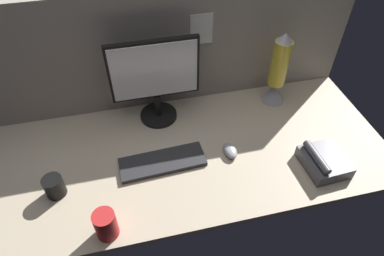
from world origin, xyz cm
name	(u,v)px	position (x,y,z in cm)	size (l,w,h in cm)	color
ground_plane	(188,151)	(0.00, 0.00, -1.50)	(180.00, 80.00, 3.00)	tan
cubicle_wall_back	(170,49)	(0.02, 37.50, 29.45)	(180.00, 5.50, 58.88)	gray
monitor	(155,78)	(-9.43, 25.13, 23.15)	(40.85, 18.00, 41.98)	black
keyboard	(163,162)	(-12.68, -5.77, 1.00)	(37.00, 13.00, 2.00)	#262628
mouse	(230,151)	(17.66, -6.82, 1.70)	(5.60, 9.60, 3.40)	#99999E
mug_black_travel	(54,186)	(-56.64, -11.17, 4.50)	(7.83, 7.83, 9.00)	black
mug_red_plastic	(106,225)	(-37.51, -33.53, 5.93)	(8.14, 8.14, 11.86)	red
lava_lamp	(277,74)	(50.88, 23.82, 16.14)	(11.76, 11.76, 38.48)	#A5A5AD
desk_phone	(323,161)	(54.06, -23.02, 3.19)	(18.01, 19.90, 8.80)	#4C4C51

